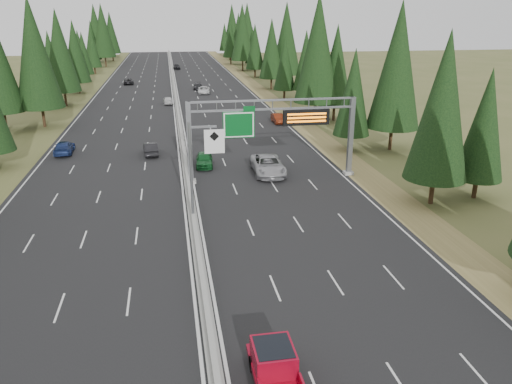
# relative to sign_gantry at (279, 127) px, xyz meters

# --- Properties ---
(road) EXTENTS (32.00, 260.00, 0.08)m
(road) POSITION_rel_sign_gantry_xyz_m (-8.92, 45.12, -5.23)
(road) COLOR black
(road) RESTS_ON ground
(shoulder_right) EXTENTS (3.60, 260.00, 0.06)m
(shoulder_right) POSITION_rel_sign_gantry_xyz_m (8.88, 45.12, -5.24)
(shoulder_right) COLOR olive
(shoulder_right) RESTS_ON ground
(shoulder_left) EXTENTS (3.60, 260.00, 0.06)m
(shoulder_left) POSITION_rel_sign_gantry_xyz_m (-26.72, 45.12, -5.24)
(shoulder_left) COLOR #4C5427
(shoulder_left) RESTS_ON ground
(median_barrier) EXTENTS (0.70, 260.00, 0.85)m
(median_barrier) POSITION_rel_sign_gantry_xyz_m (-8.92, 45.12, -4.85)
(median_barrier) COLOR gray
(median_barrier) RESTS_ON road
(sign_gantry) EXTENTS (16.75, 0.98, 7.80)m
(sign_gantry) POSITION_rel_sign_gantry_xyz_m (0.00, 0.00, 0.00)
(sign_gantry) COLOR slate
(sign_gantry) RESTS_ON road
(hov_sign_pole) EXTENTS (2.80, 0.50, 8.00)m
(hov_sign_pole) POSITION_rel_sign_gantry_xyz_m (-8.33, -9.92, -0.54)
(hov_sign_pole) COLOR slate
(hov_sign_pole) RESTS_ON road
(tree_row_right) EXTENTS (11.03, 240.00, 18.90)m
(tree_row_right) POSITION_rel_sign_gantry_xyz_m (13.40, 35.07, 4.01)
(tree_row_right) COLOR black
(tree_row_right) RESTS_ON ground
(tree_row_left) EXTENTS (12.16, 237.46, 18.80)m
(tree_row_left) POSITION_rel_sign_gantry_xyz_m (-30.81, 33.33, 4.11)
(tree_row_left) COLOR black
(tree_row_left) RESTS_ON ground
(silver_minivan) EXTENTS (3.17, 6.60, 1.81)m
(silver_minivan) POSITION_rel_sign_gantry_xyz_m (-0.73, 1.66, -4.28)
(silver_minivan) COLOR #9E9DA2
(silver_minivan) RESTS_ON road
(red_pickup) EXTENTS (1.88, 5.27, 1.72)m
(red_pickup) POSITION_rel_sign_gantry_xyz_m (-6.38, -28.46, -4.24)
(red_pickup) COLOR black
(red_pickup) RESTS_ON road
(car_ahead_green) EXTENTS (2.09, 4.47, 1.48)m
(car_ahead_green) POSITION_rel_sign_gantry_xyz_m (-6.89, 5.45, -4.45)
(car_ahead_green) COLOR #145824
(car_ahead_green) RESTS_ON road
(car_ahead_dkred) EXTENTS (1.47, 4.14, 1.36)m
(car_ahead_dkred) POSITION_rel_sign_gantry_xyz_m (5.58, 25.85, -4.51)
(car_ahead_dkred) COLOR maroon
(car_ahead_dkred) RESTS_ON road
(car_ahead_dkgrey) EXTENTS (2.01, 4.53, 1.29)m
(car_ahead_dkgrey) POSITION_rel_sign_gantry_xyz_m (-3.94, 62.74, -4.54)
(car_ahead_dkgrey) COLOR black
(car_ahead_dkgrey) RESTS_ON road
(car_ahead_white) EXTENTS (2.76, 5.16, 1.38)m
(car_ahead_white) POSITION_rel_sign_gantry_xyz_m (-3.10, 56.65, -4.50)
(car_ahead_white) COLOR silver
(car_ahead_white) RESTS_ON road
(car_ahead_far) EXTENTS (2.11, 4.63, 1.54)m
(car_ahead_far) POSITION_rel_sign_gantry_xyz_m (-7.42, 104.44, -4.42)
(car_ahead_far) COLOR black
(car_ahead_far) RESTS_ON road
(car_onc_near) EXTENTS (1.91, 4.40, 1.41)m
(car_onc_near) POSITION_rel_sign_gantry_xyz_m (-12.64, 11.12, -4.48)
(car_onc_near) COLOR black
(car_onc_near) RESTS_ON road
(car_onc_blue) EXTENTS (2.22, 5.00, 1.43)m
(car_onc_blue) POSITION_rel_sign_gantry_xyz_m (-22.57, 13.43, -4.48)
(car_onc_blue) COLOR navy
(car_onc_blue) RESTS_ON road
(car_onc_white) EXTENTS (1.83, 4.08, 1.36)m
(car_onc_white) POSITION_rel_sign_gantry_xyz_m (-10.42, 45.19, -4.51)
(car_onc_white) COLOR silver
(car_onc_white) RESTS_ON road
(car_onc_far) EXTENTS (2.41, 4.82, 1.31)m
(car_onc_far) POSITION_rel_sign_gantry_xyz_m (-19.09, 73.73, -4.53)
(car_onc_far) COLOR black
(car_onc_far) RESTS_ON road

